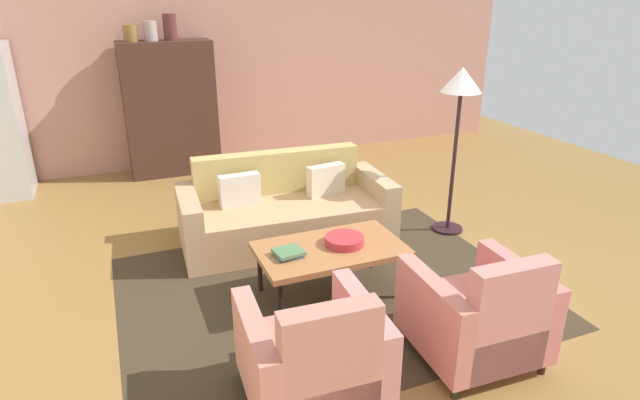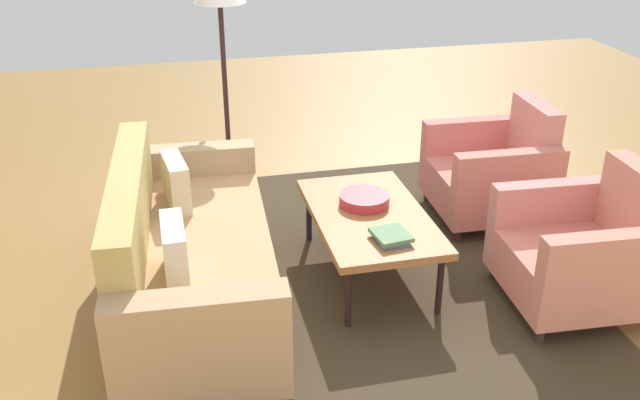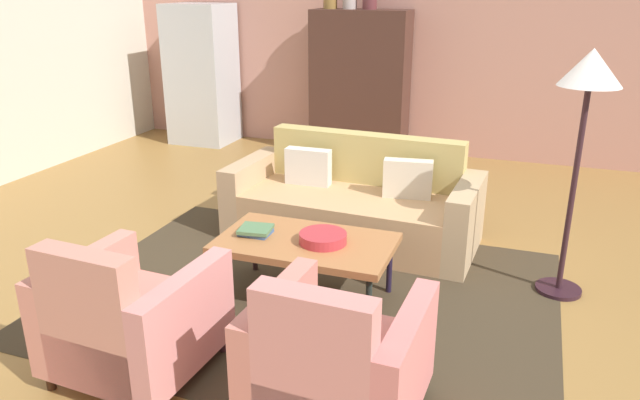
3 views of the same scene
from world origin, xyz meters
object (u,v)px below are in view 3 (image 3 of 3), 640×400
object	(u,v)px
armchair_right	(335,367)
cabinet	(360,84)
couch	(355,205)
coffee_table	(306,245)
armchair_left	(128,323)
book_stack	(256,231)
vase_tall	(330,0)
refrigerator	(202,75)
fruit_bowl	(323,238)
floor_lamp	(588,92)

from	to	relation	value
armchair_right	cabinet	size ratio (longest dim) A/B	0.49
couch	coffee_table	size ratio (longest dim) A/B	1.79
armchair_left	cabinet	world-z (taller)	cabinet
couch	armchair_right	distance (m)	2.43
couch	book_stack	xyz separation A→B (m)	(-0.37, -1.21, 0.18)
book_stack	cabinet	xyz separation A→B (m)	(-0.36, 3.86, 0.43)
vase_tall	refrigerator	size ratio (longest dim) A/B	0.11
vase_tall	fruit_bowl	bearing A→B (deg)	-71.84
coffee_table	fruit_bowl	xyz separation A→B (m)	(0.13, -0.00, 0.07)
cabinet	vase_tall	world-z (taller)	vase_tall
book_stack	cabinet	world-z (taller)	cabinet
couch	fruit_bowl	distance (m)	1.21
couch	armchair_right	world-z (taller)	armchair_right
coffee_table	floor_lamp	distance (m)	2.10
coffee_table	cabinet	xyz separation A→B (m)	(-0.73, 3.84, 0.49)
coffee_table	fruit_bowl	bearing A→B (deg)	-0.00
armchair_left	armchair_right	bearing A→B (deg)	3.24
couch	armchair_left	world-z (taller)	armchair_left
cabinet	coffee_table	bearing A→B (deg)	-79.21
book_stack	refrigerator	size ratio (longest dim) A/B	0.13
armchair_right	coffee_table	bearing A→B (deg)	119.53
floor_lamp	couch	bearing A→B (deg)	164.13
armchair_right	floor_lamp	bearing A→B (deg)	62.28
couch	coffee_table	distance (m)	1.19
armchair_left	cabinet	size ratio (longest dim) A/B	0.49
armchair_right	book_stack	world-z (taller)	armchair_right
couch	armchair_left	xyz separation A→B (m)	(-0.61, -2.35, 0.06)
vase_tall	floor_lamp	size ratio (longest dim) A/B	0.12
vase_tall	couch	bearing A→B (deg)	-66.77
fruit_bowl	cabinet	distance (m)	3.96
coffee_table	fruit_bowl	size ratio (longest dim) A/B	3.70
book_stack	fruit_bowl	bearing A→B (deg)	2.23
couch	armchair_left	size ratio (longest dim) A/B	2.44
couch	coffee_table	bearing A→B (deg)	92.90
armchair_right	floor_lamp	world-z (taller)	floor_lamp
cabinet	vase_tall	distance (m)	1.08
fruit_bowl	floor_lamp	xyz separation A→B (m)	(1.56, 0.71, 0.96)
floor_lamp	vase_tall	bearing A→B (deg)	132.02
book_stack	coffee_table	bearing A→B (deg)	2.99
refrigerator	cabinet	bearing A→B (deg)	2.71
armchair_right	vase_tall	distance (m)	5.52
book_stack	refrigerator	world-z (taller)	refrigerator
book_stack	floor_lamp	world-z (taller)	floor_lamp
fruit_bowl	book_stack	world-z (taller)	fruit_bowl
coffee_table	armchair_left	world-z (taller)	armchair_left
cabinet	refrigerator	xyz separation A→B (m)	(-2.21, -0.10, 0.03)
vase_tall	floor_lamp	xyz separation A→B (m)	(2.82, -3.13, -0.46)
coffee_table	armchair_right	size ratio (longest dim) A/B	1.36
armchair_right	floor_lamp	xyz separation A→B (m)	(1.09, 1.87, 1.10)
couch	fruit_bowl	world-z (taller)	couch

